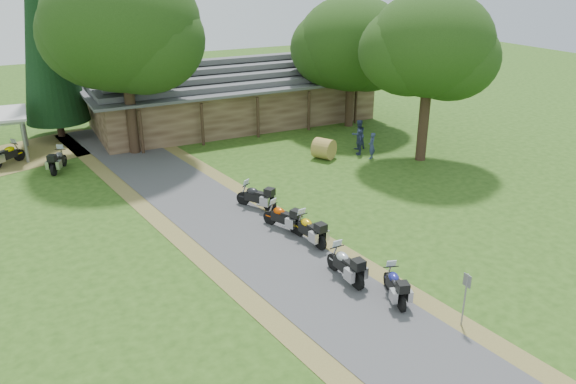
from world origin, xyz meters
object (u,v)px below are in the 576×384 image
motorcycle_row_b (345,263)px  motorcycle_row_c (309,228)px  motorcycle_row_a (395,284)px  motorcycle_row_e (256,195)px  lodge (233,90)px  motorcycle_carport_b (58,159)px  hay_bale (324,149)px  motorcycle_row_d (283,216)px  motorcycle_carport_a (7,153)px

motorcycle_row_b → motorcycle_row_c: bearing=-6.7°
motorcycle_row_a → motorcycle_row_e: size_ratio=0.93×
motorcycle_row_e → lodge: bearing=-50.3°
motorcycle_row_b → motorcycle_carport_b: bearing=22.9°
motorcycle_row_e → hay_bale: motorcycle_row_e is taller
motorcycle_row_a → motorcycle_row_d: bearing=26.3°
lodge → hay_bale: bearing=-80.7°
motorcycle_row_a → motorcycle_row_c: size_ratio=0.93×
hay_bale → motorcycle_row_a: bearing=-111.2°
lodge → motorcycle_carport_a: (-15.72, -2.96, -1.73)m
motorcycle_row_b → motorcycle_carport_a: 23.06m
lodge → motorcycle_row_b: bearing=-101.7°
motorcycle_row_a → motorcycle_carport_a: size_ratio=0.89×
motorcycle_carport_b → hay_bale: size_ratio=1.61×
motorcycle_row_c → motorcycle_carport_b: 16.87m
motorcycle_row_d → hay_bale: 10.27m
motorcycle_row_a → motorcycle_row_e: (-1.12, 9.66, 0.05)m
motorcycle_row_c → motorcycle_carport_a: (-11.16, 17.03, 0.03)m
motorcycle_row_d → motorcycle_row_e: motorcycle_row_e is taller
motorcycle_row_b → hay_bale: 14.34m
motorcycle_row_b → motorcycle_row_d: (-0.17, 4.99, -0.03)m
motorcycle_row_a → motorcycle_row_b: size_ratio=0.92×
motorcycle_row_a → hay_bale: motorcycle_row_a is taller
lodge → motorcycle_row_c: lodge is taller
motorcycle_row_b → motorcycle_row_e: size_ratio=1.02×
motorcycle_row_e → motorcycle_row_c: bearing=154.9°
motorcycle_row_a → motorcycle_row_c: bearing=24.2°
motorcycle_carport_b → motorcycle_row_d: bearing=-121.9°
motorcycle_row_e → hay_bale: 8.51m
motorcycle_row_d → hay_bale: size_ratio=1.53×
motorcycle_carport_a → motorcycle_carport_b: motorcycle_carport_a is taller
motorcycle_row_d → hay_bale: bearing=-65.1°
motorcycle_carport_a → motorcycle_carport_b: bearing=-82.0°
motorcycle_carport_b → hay_bale: motorcycle_carport_b is taller
motorcycle_row_a → hay_bale: 15.80m
lodge → motorcycle_carport_a: lodge is taller
motorcycle_row_b → motorcycle_row_c: size_ratio=1.02×
motorcycle_row_e → motorcycle_carport_a: size_ratio=0.96×
motorcycle_row_a → motorcycle_row_b: bearing=41.1°
motorcycle_carport_b → motorcycle_carport_a: bearing=71.7°
motorcycle_carport_b → hay_bale: (14.86, -5.07, -0.06)m
motorcycle_row_a → motorcycle_row_d: 7.04m
motorcycle_row_c → hay_bale: size_ratio=1.58×
motorcycle_row_c → motorcycle_row_e: 4.42m
motorcycle_row_b → motorcycle_row_a: bearing=-159.0°
motorcycle_row_c → motorcycle_row_e: motorcycle_row_e is taller
motorcycle_row_d → lodge: bearing=-39.5°
motorcycle_row_e → hay_bale: bearing=-85.6°
motorcycle_row_e → motorcycle_carport_b: bearing=6.2°
motorcycle_row_a → motorcycle_row_c: (-0.57, 5.27, 0.05)m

